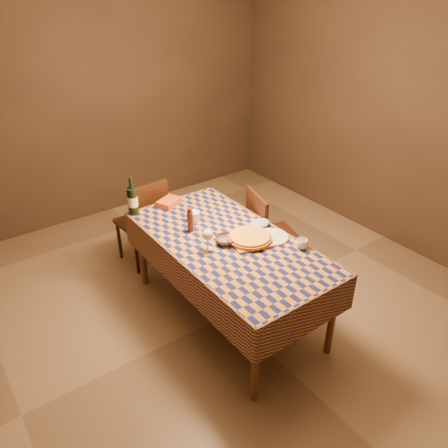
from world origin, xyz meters
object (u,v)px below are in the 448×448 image
Objects in this scene: cutting_board at (250,240)px; chair_far at (145,219)px; bowl at (226,240)px; pizza at (250,237)px; white_plate at (272,237)px; chair_right at (267,232)px; wine_bottle at (133,201)px; dining_table at (228,248)px.

cutting_board is 0.33× the size of chair_far.
cutting_board is at bearing -28.41° from bowl.
white_plate is (0.18, -0.07, -0.03)m from pizza.
bowl is 0.18× the size of chair_right.
wine_bottle reaches higher than chair_right.
wine_bottle is at bearing 115.37° from dining_table.
chair_far is at bearing 132.11° from chair_right.
chair_far reaches higher than pizza.
white_plate reaches higher than dining_table.
pizza is 1.11m from wine_bottle.
chair_far is at bearing 104.57° from pizza.
cutting_board is at bearing 26.57° from pizza.
wine_bottle is at bearing -128.80° from chair_far.
pizza is 0.19m from bowl.
cutting_board is at bearing -75.43° from chair_far.
dining_table is 0.97m from wine_bottle.
chair_right reaches higher than bowl.
chair_far reaches higher than dining_table.
cutting_board is (0.14, -0.11, 0.09)m from dining_table.
wine_bottle is 1.27m from chair_right.
bowl is 0.18× the size of chair_far.
cutting_board is at bearing -38.82° from dining_table.
pizza is 1.31m from chair_far.
white_plate is (0.72, -1.03, -0.12)m from wine_bottle.
wine_bottle is at bearing 124.94° from white_plate.
cutting_board is 0.74× the size of pizza.
white_plate is 0.29× the size of chair_far.
cutting_board is 0.19m from white_plate.
pizza is 2.50× the size of bowl.
chair_right reaches higher than cutting_board.
chair_far is at bearing 97.64° from bowl.
chair_far and chair_right have the same top height.
bowl is at bearing -66.83° from wine_bottle.
wine_bottle reaches higher than white_plate.
bowl is at bearing -148.70° from dining_table.
bowl is 1.19m from chair_far.
pizza reaches higher than bowl.
chair_right is (0.31, 0.41, -0.25)m from white_plate.
pizza is 0.66m from chair_right.
dining_table is 6.90× the size of white_plate.
cutting_board is 0.33× the size of chair_right.
chair_right is at bearing -31.22° from wine_bottle.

